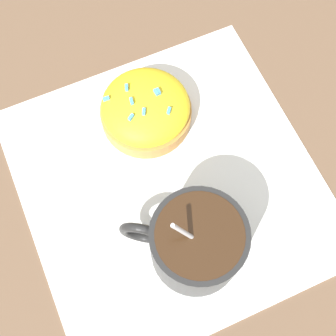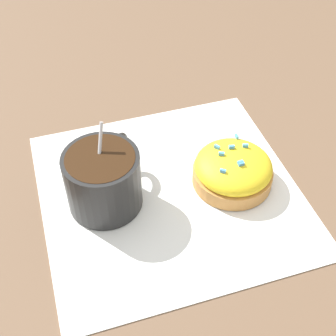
{
  "view_description": "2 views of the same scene",
  "coord_description": "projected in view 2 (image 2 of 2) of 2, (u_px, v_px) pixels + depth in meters",
  "views": [
    {
      "loc": [
        -0.16,
        0.06,
        0.47
      ],
      "look_at": [
        0.0,
        0.0,
        0.04
      ],
      "focal_mm": 50.0,
      "sensor_mm": 36.0,
      "label": 1
    },
    {
      "loc": [
        -0.09,
        -0.38,
        0.44
      ],
      "look_at": [
        -0.0,
        0.0,
        0.04
      ],
      "focal_mm": 50.0,
      "sensor_mm": 36.0,
      "label": 2
    }
  ],
  "objects": [
    {
      "name": "paper_napkin",
      "position": [
        170.0,
        192.0,
        0.58
      ],
      "size": [
        0.34,
        0.33,
        0.0
      ],
      "color": "white",
      "rests_on": "ground_plane"
    },
    {
      "name": "frosted_pastry",
      "position": [
        232.0,
        168.0,
        0.58
      ],
      "size": [
        0.1,
        0.1,
        0.05
      ],
      "color": "#C18442",
      "rests_on": "paper_napkin"
    },
    {
      "name": "ground_plane",
      "position": [
        170.0,
        193.0,
        0.58
      ],
      "size": [
        3.0,
        3.0,
        0.0
      ],
      "primitive_type": "plane",
      "color": "brown"
    },
    {
      "name": "coffee_cup",
      "position": [
        103.0,
        177.0,
        0.54
      ],
      "size": [
        0.09,
        0.11,
        0.11
      ],
      "color": "black",
      "rests_on": "paper_napkin"
    }
  ]
}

